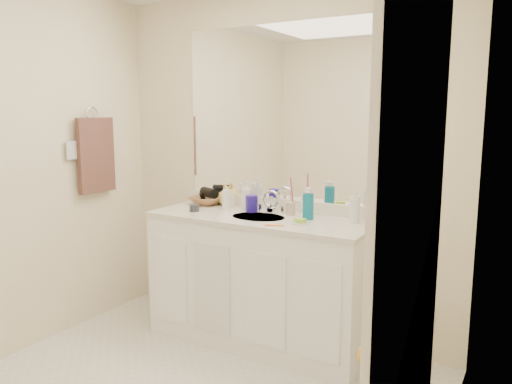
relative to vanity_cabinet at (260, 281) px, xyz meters
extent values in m
cube|color=#FCEDC5|center=(0.00, 0.28, 0.77)|extent=(2.60, 0.02, 2.40)
cube|color=#FCEDC5|center=(1.30, -1.02, 0.77)|extent=(0.02, 2.60, 2.40)
cube|color=white|center=(0.00, 0.00, 0.00)|extent=(1.50, 0.55, 0.85)
cube|color=silver|center=(0.00, 0.00, 0.44)|extent=(1.52, 0.57, 0.03)
cube|color=white|center=(0.00, 0.26, 0.50)|extent=(1.52, 0.03, 0.08)
cylinder|color=beige|center=(0.00, -0.02, 0.44)|extent=(0.37, 0.37, 0.02)
cylinder|color=silver|center=(0.00, 0.16, 0.51)|extent=(0.02, 0.02, 0.11)
cube|color=white|center=(0.00, 0.27, 1.14)|extent=(1.48, 0.01, 1.20)
cylinder|color=#251699|center=(-0.12, 0.10, 0.51)|extent=(0.09, 0.09, 0.12)
cylinder|color=beige|center=(0.16, 0.14, 0.50)|extent=(0.07, 0.07, 0.09)
cylinder|color=#D83977|center=(0.17, 0.14, 0.60)|extent=(0.03, 0.04, 0.21)
cylinder|color=#0B6A8A|center=(0.31, 0.08, 0.54)|extent=(0.07, 0.07, 0.17)
cylinder|color=white|center=(0.61, 0.13, 0.54)|extent=(0.06, 0.06, 0.17)
cube|color=white|center=(0.34, -0.08, 0.46)|extent=(0.11, 0.10, 0.01)
cube|color=#9AD333|center=(0.34, -0.08, 0.48)|extent=(0.07, 0.06, 0.02)
cube|color=orange|center=(0.22, -0.20, 0.46)|extent=(0.12, 0.06, 0.00)
cylinder|color=#2D2E33|center=(-0.48, -0.09, 0.48)|extent=(0.08, 0.08, 0.05)
cylinder|color=white|center=(-0.31, 0.07, 0.53)|extent=(0.06, 0.06, 0.14)
imported|color=white|center=(-0.21, 0.18, 0.55)|extent=(0.08, 0.08, 0.20)
imported|color=#FBFACD|center=(-0.36, 0.17, 0.53)|extent=(0.08, 0.08, 0.15)
imported|color=#E4C158|center=(-0.42, 0.22, 0.53)|extent=(0.14, 0.14, 0.15)
imported|color=#905F3A|center=(-0.56, 0.17, 0.49)|extent=(0.26, 0.26, 0.06)
cylinder|color=black|center=(-0.54, 0.17, 0.54)|extent=(0.17, 0.12, 0.07)
torus|color=silver|center=(-1.27, -0.25, 1.12)|extent=(0.01, 0.11, 0.11)
cube|color=#39231F|center=(-1.25, -0.25, 0.82)|extent=(0.04, 0.32, 0.55)
cube|color=silver|center=(-1.27, -0.45, 0.88)|extent=(0.01, 0.08, 0.13)
cube|color=white|center=(1.29, -1.32, 0.57)|extent=(0.02, 0.82, 2.00)
camera|label=1|loc=(1.62, -2.82, 1.14)|focal=35.00mm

